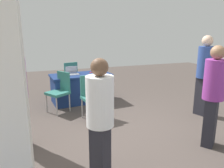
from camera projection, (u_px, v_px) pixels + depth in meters
name	position (u px, v px, depth m)	size (l,w,h in m)	color
ground_plane	(123.00, 131.00, 4.41)	(14.40, 14.40, 0.00)	#4C423D
table_foreground	(81.00, 88.00, 6.12)	(1.65, 0.92, 0.76)	navy
chair_near_front	(70.00, 75.00, 6.97)	(0.53, 0.53, 0.95)	#9E9993
chair_aisle	(92.00, 94.00, 4.92)	(0.51, 0.51, 0.96)	#9E9993
chair_by_pillar	(60.00, 89.00, 5.33)	(0.61, 0.61, 0.95)	#9E9993
person_presenter	(213.00, 92.00, 3.65)	(0.48, 0.48, 1.70)	#26262D
person_attendee_standing	(17.00, 91.00, 3.61)	(0.36, 0.36, 1.74)	#26262D
person_attendee_browsing	(100.00, 117.00, 2.75)	(0.48, 0.48, 1.62)	#26262D
person_organiser	(204.00, 71.00, 5.02)	(0.43, 0.43, 1.81)	#26262D
laptop_silver	(72.00, 73.00, 6.02)	(0.34, 0.31, 0.21)	silver
yarn_ball	(64.00, 74.00, 5.84)	(0.10, 0.10, 0.10)	#3F5999
scissors_red	(91.00, 72.00, 6.29)	(0.18, 0.04, 0.01)	red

